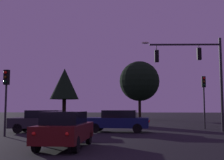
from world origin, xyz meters
The scene contains 9 objects.
ground_plane centered at (0.00, 24.50, 0.00)m, with size 168.00×168.00×0.00m, color black.
traffic_signal_mast_arm centered at (5.41, 15.43, 4.74)m, with size 5.91×0.59×6.87m.
traffic_light_corner_right centered at (-7.02, 10.62, 2.82)m, with size 0.34×0.37×3.96m.
traffic_light_median centered at (6.36, 17.99, 3.03)m, with size 0.31×0.35×4.27m.
car_nearside_lane centered at (-2.31, 6.05, 0.79)m, with size 1.82×4.30×1.52m.
car_crossing_left centered at (-0.50, 14.35, 0.80)m, with size 4.52×2.09×1.52m.
car_crossing_right centered at (-5.75, 13.75, 0.80)m, with size 4.41×2.26×1.52m.
tree_behind_sign centered at (-8.12, 30.04, 4.72)m, with size 3.66×3.66×6.72m.
tree_center_horizon centered at (1.56, 37.31, 5.70)m, with size 5.99×5.99×8.71m.
Camera 1 is at (0.56, -6.17, 1.66)m, focal length 46.50 mm.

